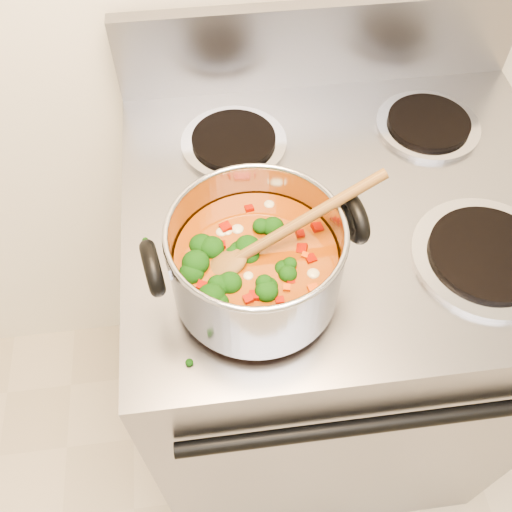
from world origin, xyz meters
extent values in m
cube|color=gray|center=(-0.05, 1.16, 0.46)|extent=(0.74, 0.64, 0.92)
cube|color=gray|center=(-0.05, 1.46, 1.00)|extent=(0.74, 0.03, 0.16)
cylinder|color=black|center=(-0.05, 0.82, 0.80)|extent=(0.63, 0.02, 0.02)
cylinder|color=#A5A5AD|center=(-0.23, 1.01, 0.92)|extent=(0.22, 0.22, 0.01)
cylinder|color=black|center=(-0.23, 1.01, 0.93)|extent=(0.18, 0.18, 0.01)
cylinder|color=#A5A5AD|center=(0.12, 1.01, 0.92)|extent=(0.22, 0.22, 0.01)
cylinder|color=black|center=(0.12, 1.01, 0.93)|extent=(0.18, 0.18, 0.01)
cylinder|color=#A5A5AD|center=(-0.23, 1.31, 0.92)|extent=(0.19, 0.19, 0.01)
cylinder|color=black|center=(-0.23, 1.31, 0.93)|extent=(0.15, 0.15, 0.01)
cylinder|color=#A5A5AD|center=(0.12, 1.31, 0.92)|extent=(0.19, 0.19, 0.01)
cylinder|color=black|center=(0.12, 1.31, 0.93)|extent=(0.15, 0.15, 0.01)
cylinder|color=#A2A2A9|center=(-0.23, 1.00, 1.00)|extent=(0.23, 0.23, 0.12)
torus|color=#A2A2A9|center=(-0.23, 1.00, 1.06)|extent=(0.23, 0.23, 0.01)
cylinder|color=#8E3E0C|center=(-0.23, 1.00, 0.98)|extent=(0.22, 0.22, 0.08)
torus|color=black|center=(-0.36, 0.97, 1.04)|extent=(0.03, 0.08, 0.08)
torus|color=black|center=(-0.10, 1.02, 1.04)|extent=(0.03, 0.08, 0.08)
ellipsoid|color=black|center=(-0.28, 0.96, 1.01)|extent=(0.04, 0.04, 0.03)
ellipsoid|color=black|center=(-0.17, 1.01, 1.01)|extent=(0.04, 0.04, 0.03)
ellipsoid|color=black|center=(-0.17, 1.04, 1.01)|extent=(0.04, 0.04, 0.03)
ellipsoid|color=black|center=(-0.21, 1.05, 1.01)|extent=(0.04, 0.04, 0.03)
ellipsoid|color=black|center=(-0.29, 1.03, 1.01)|extent=(0.04, 0.04, 0.03)
ellipsoid|color=black|center=(-0.25, 0.91, 1.01)|extent=(0.04, 0.04, 0.03)
ellipsoid|color=black|center=(-0.20, 1.06, 1.01)|extent=(0.04, 0.04, 0.03)
ellipsoid|color=black|center=(-0.22, 0.94, 1.01)|extent=(0.04, 0.04, 0.03)
ellipsoid|color=black|center=(-0.14, 0.98, 1.01)|extent=(0.04, 0.04, 0.03)
ellipsoid|color=#970805|center=(-0.20, 1.02, 1.01)|extent=(0.01, 0.01, 0.01)
ellipsoid|color=#970805|center=(-0.17, 1.03, 1.01)|extent=(0.01, 0.01, 0.01)
ellipsoid|color=#970805|center=(-0.18, 0.98, 1.01)|extent=(0.01, 0.01, 0.01)
ellipsoid|color=#970805|center=(-0.20, 0.99, 1.01)|extent=(0.01, 0.01, 0.01)
ellipsoid|color=#970805|center=(-0.23, 0.91, 1.01)|extent=(0.01, 0.01, 0.01)
ellipsoid|color=#970805|center=(-0.27, 0.97, 1.01)|extent=(0.01, 0.01, 0.01)
ellipsoid|color=#970805|center=(-0.30, 0.96, 1.01)|extent=(0.01, 0.01, 0.01)
ellipsoid|color=#970805|center=(-0.16, 1.01, 1.01)|extent=(0.01, 0.01, 0.01)
ellipsoid|color=#970805|center=(-0.19, 1.05, 1.01)|extent=(0.01, 0.01, 0.01)
ellipsoid|color=#970805|center=(-0.28, 0.97, 1.01)|extent=(0.01, 0.01, 0.01)
ellipsoid|color=#970805|center=(-0.21, 0.92, 1.01)|extent=(0.01, 0.01, 0.01)
ellipsoid|color=#970805|center=(-0.25, 0.95, 1.01)|extent=(0.01, 0.01, 0.01)
ellipsoid|color=#BA3F0A|center=(-0.18, 1.00, 1.01)|extent=(0.01, 0.01, 0.01)
ellipsoid|color=#BA3F0A|center=(-0.31, 1.02, 1.01)|extent=(0.01, 0.01, 0.01)
ellipsoid|color=#BA3F0A|center=(-0.24, 1.02, 1.01)|extent=(0.01, 0.01, 0.01)
ellipsoid|color=#BA3F0A|center=(-0.16, 0.96, 1.01)|extent=(0.01, 0.01, 0.01)
ellipsoid|color=#BA3F0A|center=(-0.21, 0.97, 1.01)|extent=(0.01, 0.01, 0.01)
ellipsoid|color=#BA3F0A|center=(-0.30, 1.00, 1.01)|extent=(0.01, 0.01, 0.01)
ellipsoid|color=#BA3F0A|center=(-0.22, 1.07, 1.01)|extent=(0.01, 0.01, 0.01)
ellipsoid|color=#BA3F0A|center=(-0.17, 1.03, 1.01)|extent=(0.01, 0.01, 0.01)
ellipsoid|color=tan|center=(-0.14, 1.00, 1.01)|extent=(0.02, 0.02, 0.01)
ellipsoid|color=tan|center=(-0.27, 0.93, 1.01)|extent=(0.02, 0.02, 0.01)
ellipsoid|color=tan|center=(-0.26, 1.02, 1.01)|extent=(0.02, 0.02, 0.01)
ellipsoid|color=tan|center=(-0.21, 1.01, 1.01)|extent=(0.02, 0.02, 0.01)
ellipsoid|color=tan|center=(-0.14, 0.96, 1.01)|extent=(0.02, 0.02, 0.01)
ellipsoid|color=tan|center=(-0.17, 1.02, 1.01)|extent=(0.02, 0.02, 0.01)
ellipsoid|color=tan|center=(-0.29, 1.02, 1.01)|extent=(0.02, 0.02, 0.01)
ellipsoid|color=tan|center=(-0.30, 0.97, 1.01)|extent=(0.02, 0.02, 0.01)
ellipsoid|color=brown|center=(-0.27, 0.98, 1.01)|extent=(0.08, 0.06, 0.04)
cylinder|color=brown|center=(-0.16, 1.02, 1.05)|extent=(0.22, 0.08, 0.09)
ellipsoid|color=black|center=(-0.37, 0.97, 0.92)|extent=(0.01, 0.01, 0.01)
ellipsoid|color=black|center=(-0.07, 1.03, 0.92)|extent=(0.01, 0.01, 0.01)
ellipsoid|color=black|center=(-0.06, 1.09, 0.92)|extent=(0.01, 0.01, 0.01)
ellipsoid|color=black|center=(-0.05, 1.01, 0.92)|extent=(0.01, 0.01, 0.01)
camera|label=1|loc=(-0.28, 0.56, 1.62)|focal=40.00mm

